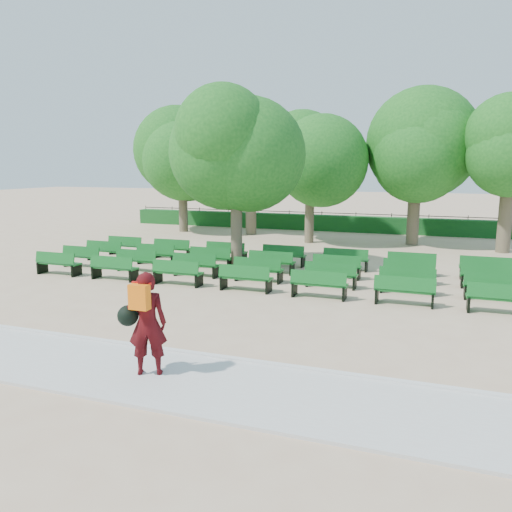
# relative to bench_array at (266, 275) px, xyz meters

# --- Properties ---
(ground) EXTENTS (120.00, 120.00, 0.00)m
(ground) POSITION_rel_bench_array_xyz_m (0.01, -1.08, -0.08)
(ground) COLOR tan
(paving) EXTENTS (30.00, 2.20, 0.06)m
(paving) POSITION_rel_bench_array_xyz_m (0.01, -8.48, -0.05)
(paving) COLOR beige
(paving) RESTS_ON ground
(curb) EXTENTS (30.00, 0.12, 0.10)m
(curb) POSITION_rel_bench_array_xyz_m (0.01, -7.33, -0.03)
(curb) COLOR silver
(curb) RESTS_ON ground
(hedge) EXTENTS (26.00, 0.70, 0.90)m
(hedge) POSITION_rel_bench_array_xyz_m (0.01, 12.92, 0.37)
(hedge) COLOR #15521D
(hedge) RESTS_ON ground
(fence) EXTENTS (26.00, 0.10, 1.02)m
(fence) POSITION_rel_bench_array_xyz_m (0.01, 13.32, -0.08)
(fence) COLOR black
(fence) RESTS_ON ground
(tree_line) EXTENTS (21.80, 6.80, 7.04)m
(tree_line) POSITION_rel_bench_array_xyz_m (0.01, 8.92, -0.08)
(tree_line) COLOR #20691E
(tree_line) RESTS_ON ground
(bench_array) EXTENTS (1.62, 0.56, 1.01)m
(bench_array) POSITION_rel_bench_array_xyz_m (0.00, 0.00, 0.00)
(bench_array) COLOR #105F1E
(bench_array) RESTS_ON ground
(tree_among) EXTENTS (4.37, 4.37, 6.02)m
(tree_among) POSITION_rel_bench_array_xyz_m (-1.41, 0.81, 3.96)
(tree_among) COLOR brown
(tree_among) RESTS_ON ground
(person) EXTENTS (0.94, 0.68, 1.87)m
(person) POSITION_rel_bench_array_xyz_m (0.57, -8.47, 0.94)
(person) COLOR #40090C
(person) RESTS_ON ground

